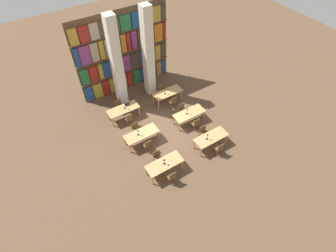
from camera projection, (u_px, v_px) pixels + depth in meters
ground_plane at (166, 131)px, 15.85m from camera, size 40.00×40.00×0.00m
bookshelf_bank at (124, 54)px, 16.80m from camera, size 6.34×0.35×5.50m
pillar_left at (117, 64)px, 15.39m from camera, size 0.58×0.58×6.00m
pillar_center at (148, 54)px, 16.15m from camera, size 0.58×0.58×6.00m
reading_table_0 at (164, 164)px, 13.44m from camera, size 1.96×0.81×0.75m
chair_0 at (171, 176)px, 13.18m from camera, size 0.42×0.40×0.88m
chair_1 at (158, 157)px, 13.97m from camera, size 0.42×0.40×0.88m
desk_lamp_0 at (164, 161)px, 13.16m from camera, size 0.14×0.14×0.40m
reading_table_1 at (211, 138)px, 14.62m from camera, size 1.96×0.81×0.75m
chair_2 at (219, 148)px, 14.39m from camera, size 0.42×0.40×0.88m
chair_3 at (204, 132)px, 15.17m from camera, size 0.42×0.40×0.88m
desk_lamp_1 at (207, 136)px, 14.25m from camera, size 0.14×0.14×0.42m
reading_table_2 at (141, 134)px, 14.80m from camera, size 1.96×0.81×0.75m
chair_4 at (147, 145)px, 14.54m from camera, size 0.42×0.40×0.88m
chair_5 at (136, 129)px, 15.32m from camera, size 0.42×0.40×0.88m
desk_lamp_2 at (138, 132)px, 14.47m from camera, size 0.14×0.14×0.40m
reading_table_3 at (189, 114)px, 15.90m from camera, size 1.96×0.81×0.75m
chair_6 at (195, 123)px, 15.64m from camera, size 0.42×0.40×0.88m
chair_7 at (182, 110)px, 16.42m from camera, size 0.42×0.40×0.88m
desk_lamp_3 at (187, 110)px, 15.55m from camera, size 0.14×0.14×0.46m
reading_table_4 at (123, 110)px, 16.14m from camera, size 1.96×0.81×0.75m
chair_8 at (129, 119)px, 15.89m from camera, size 0.42×0.40×0.88m
chair_9 at (119, 106)px, 16.68m from camera, size 0.42×0.40×0.88m
desk_lamp_4 at (124, 104)px, 15.86m from camera, size 0.14×0.14×0.50m
laptop at (127, 104)px, 16.29m from camera, size 0.32×0.22×0.21m
reading_table_5 at (168, 93)px, 17.19m from camera, size 1.96×0.81×0.75m
chair_10 at (173, 102)px, 16.93m from camera, size 0.42×0.40×0.88m
chair_11 at (162, 90)px, 17.71m from camera, size 0.42×0.40×0.88m
desk_lamp_5 at (165, 90)px, 16.82m from camera, size 0.14×0.14×0.42m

